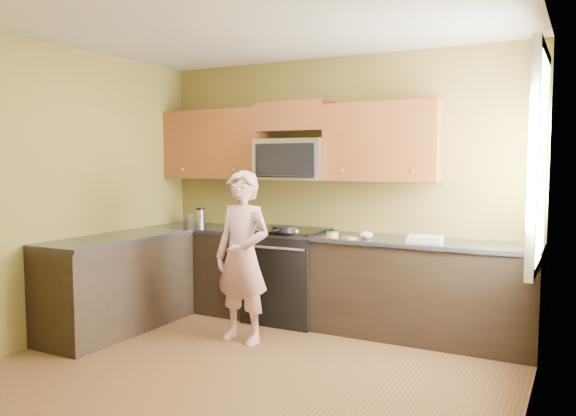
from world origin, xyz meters
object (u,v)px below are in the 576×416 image
Objects in this scene: stove at (288,275)px; travel_mug at (201,225)px; frying_pan at (284,232)px; butter_tub at (333,237)px; microwave at (293,180)px; woman at (243,257)px.

stove is 1.23m from travel_mug.
travel_mug is (-1.22, 0.28, -0.03)m from frying_pan.
butter_tub is at bearing 3.90° from frying_pan.
butter_tub is (0.57, -0.29, -0.53)m from microwave.
woman is 0.62m from frying_pan.
stove is at bearing 107.94° from frying_pan.
travel_mug is at bearing 165.51° from frying_pan.
frying_pan reaches higher than stove.
microwave is at bearing 90.00° from stove.
woman reaches higher than stove.
microwave is at bearing 93.31° from woman.
woman is 3.73× the size of frying_pan.
stove is 0.53m from frying_pan.
frying_pan is at bearing -12.91° from travel_mug.
butter_tub reaches higher than stove.
frying_pan is (0.12, 0.59, 0.17)m from woman.
woman is (-0.04, -0.80, 0.30)m from stove.
microwave reaches higher than stove.
woman is 1.41m from travel_mug.
microwave is 1.14m from woman.
microwave is 6.76× the size of butter_tub.
travel_mug is at bearing 147.81° from woman.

